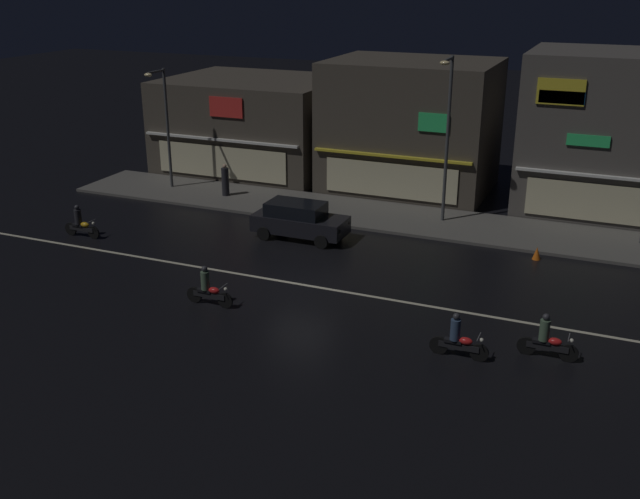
{
  "coord_description": "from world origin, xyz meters",
  "views": [
    {
      "loc": [
        11.07,
        -24.23,
        11.58
      ],
      "look_at": [
        0.19,
        1.6,
        0.93
      ],
      "focal_mm": 41.55,
      "sensor_mm": 36.0,
      "label": 1
    }
  ],
  "objects_px": {
    "pedestrian_on_sidewalk": "(225,181)",
    "motorcycle_lead": "(547,340)",
    "streetlamp_west": "(165,118)",
    "motorcycle_trailing_far": "(80,224)",
    "motorcycle_opposite_lane": "(208,289)",
    "streetlamp_mid": "(447,128)",
    "motorcycle_following": "(458,339)",
    "traffic_cone": "(537,253)",
    "parked_car_near_kerb": "(299,220)"
  },
  "relations": [
    {
      "from": "motorcycle_lead",
      "to": "pedestrian_on_sidewalk",
      "type": "bearing_deg",
      "value": -34.57
    },
    {
      "from": "streetlamp_west",
      "to": "motorcycle_following",
      "type": "height_order",
      "value": "streetlamp_west"
    },
    {
      "from": "motorcycle_following",
      "to": "motorcycle_opposite_lane",
      "type": "bearing_deg",
      "value": -6.16
    },
    {
      "from": "streetlamp_west",
      "to": "motorcycle_trailing_far",
      "type": "height_order",
      "value": "streetlamp_west"
    },
    {
      "from": "pedestrian_on_sidewalk",
      "to": "motorcycle_opposite_lane",
      "type": "bearing_deg",
      "value": -90.99
    },
    {
      "from": "traffic_cone",
      "to": "motorcycle_trailing_far",
      "type": "bearing_deg",
      "value": -165.14
    },
    {
      "from": "pedestrian_on_sidewalk",
      "to": "motorcycle_lead",
      "type": "xyz_separation_m",
      "value": [
        18.11,
        -11.46,
        -0.3
      ]
    },
    {
      "from": "pedestrian_on_sidewalk",
      "to": "motorcycle_trailing_far",
      "type": "xyz_separation_m",
      "value": [
        -3.04,
        -8.05,
        -0.3
      ]
    },
    {
      "from": "motorcycle_following",
      "to": "traffic_cone",
      "type": "distance_m",
      "value": 9.78
    },
    {
      "from": "pedestrian_on_sidewalk",
      "to": "motorcycle_lead",
      "type": "relative_size",
      "value": 0.91
    },
    {
      "from": "streetlamp_west",
      "to": "motorcycle_lead",
      "type": "bearing_deg",
      "value": -27.94
    },
    {
      "from": "streetlamp_mid",
      "to": "traffic_cone",
      "type": "relative_size",
      "value": 14.19
    },
    {
      "from": "streetlamp_west",
      "to": "pedestrian_on_sidewalk",
      "type": "distance_m",
      "value": 4.78
    },
    {
      "from": "streetlamp_west",
      "to": "motorcycle_trailing_far",
      "type": "bearing_deg",
      "value": -85.73
    },
    {
      "from": "motorcycle_lead",
      "to": "motorcycle_following",
      "type": "bearing_deg",
      "value": 19.87
    },
    {
      "from": "traffic_cone",
      "to": "parked_car_near_kerb",
      "type": "bearing_deg",
      "value": -172.07
    },
    {
      "from": "parked_car_near_kerb",
      "to": "motorcycle_trailing_far",
      "type": "xyz_separation_m",
      "value": [
        -9.31,
        -3.79,
        -0.24
      ]
    },
    {
      "from": "motorcycle_opposite_lane",
      "to": "motorcycle_following",
      "type": "bearing_deg",
      "value": -176.19
    },
    {
      "from": "motorcycle_following",
      "to": "motorcycle_trailing_far",
      "type": "relative_size",
      "value": 1.0
    },
    {
      "from": "motorcycle_following",
      "to": "streetlamp_mid",
      "type": "bearing_deg",
      "value": -77.91
    },
    {
      "from": "streetlamp_west",
      "to": "motorcycle_trailing_far",
      "type": "relative_size",
      "value": 3.43
    },
    {
      "from": "streetlamp_west",
      "to": "motorcycle_trailing_far",
      "type": "xyz_separation_m",
      "value": [
        0.61,
        -8.13,
        -3.39
      ]
    },
    {
      "from": "motorcycle_lead",
      "to": "traffic_cone",
      "type": "distance_m",
      "value": 8.77
    },
    {
      "from": "motorcycle_trailing_far",
      "to": "motorcycle_lead",
      "type": "bearing_deg",
      "value": -10.07
    },
    {
      "from": "parked_car_near_kerb",
      "to": "traffic_cone",
      "type": "height_order",
      "value": "parked_car_near_kerb"
    },
    {
      "from": "parked_car_near_kerb",
      "to": "motorcycle_following",
      "type": "height_order",
      "value": "parked_car_near_kerb"
    },
    {
      "from": "motorcycle_trailing_far",
      "to": "traffic_cone",
      "type": "bearing_deg",
      "value": 13.95
    },
    {
      "from": "pedestrian_on_sidewalk",
      "to": "motorcycle_trailing_far",
      "type": "distance_m",
      "value": 8.61
    },
    {
      "from": "motorcycle_lead",
      "to": "traffic_cone",
      "type": "xyz_separation_m",
      "value": [
        -1.41,
        8.65,
        -0.36
      ]
    },
    {
      "from": "motorcycle_lead",
      "to": "motorcycle_trailing_far",
      "type": "height_order",
      "value": "same"
    },
    {
      "from": "motorcycle_following",
      "to": "traffic_cone",
      "type": "relative_size",
      "value": 3.45
    },
    {
      "from": "motorcycle_lead",
      "to": "motorcycle_opposite_lane",
      "type": "distance_m",
      "value": 11.93
    },
    {
      "from": "pedestrian_on_sidewalk",
      "to": "motorcycle_lead",
      "type": "bearing_deg",
      "value": -60.29
    },
    {
      "from": "pedestrian_on_sidewalk",
      "to": "parked_car_near_kerb",
      "type": "relative_size",
      "value": 0.4
    },
    {
      "from": "motorcycle_opposite_lane",
      "to": "streetlamp_mid",
      "type": "bearing_deg",
      "value": -108.61
    },
    {
      "from": "streetlamp_mid",
      "to": "motorcycle_following",
      "type": "distance_m",
      "value": 13.84
    },
    {
      "from": "streetlamp_west",
      "to": "motorcycle_trailing_far",
      "type": "distance_m",
      "value": 8.83
    },
    {
      "from": "motorcycle_opposite_lane",
      "to": "motorcycle_lead",
      "type": "bearing_deg",
      "value": -170.69
    },
    {
      "from": "streetlamp_mid",
      "to": "pedestrian_on_sidewalk",
      "type": "xyz_separation_m",
      "value": [
        -11.82,
        -0.19,
        -3.77
      ]
    },
    {
      "from": "streetlamp_west",
      "to": "motorcycle_opposite_lane",
      "type": "distance_m",
      "value": 16.09
    },
    {
      "from": "motorcycle_lead",
      "to": "traffic_cone",
      "type": "height_order",
      "value": "motorcycle_lead"
    },
    {
      "from": "motorcycle_lead",
      "to": "traffic_cone",
      "type": "bearing_deg",
      "value": -83.02
    },
    {
      "from": "pedestrian_on_sidewalk",
      "to": "motorcycle_following",
      "type": "distance_m",
      "value": 19.94
    },
    {
      "from": "motorcycle_trailing_far",
      "to": "pedestrian_on_sidewalk",
      "type": "bearing_deg",
      "value": 68.41
    },
    {
      "from": "motorcycle_following",
      "to": "motorcycle_opposite_lane",
      "type": "xyz_separation_m",
      "value": [
        -9.32,
        0.33,
        0.0
      ]
    },
    {
      "from": "motorcycle_trailing_far",
      "to": "streetlamp_mid",
      "type": "bearing_deg",
      "value": 28.08
    },
    {
      "from": "motorcycle_lead",
      "to": "motorcycle_following",
      "type": "xyz_separation_m",
      "value": [
        -2.59,
        -1.05,
        0.0
      ]
    },
    {
      "from": "motorcycle_opposite_lane",
      "to": "traffic_cone",
      "type": "distance_m",
      "value": 14.08
    },
    {
      "from": "parked_car_near_kerb",
      "to": "motorcycle_lead",
      "type": "distance_m",
      "value": 13.86
    },
    {
      "from": "streetlamp_west",
      "to": "motorcycle_following",
      "type": "bearing_deg",
      "value": -33.32
    }
  ]
}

